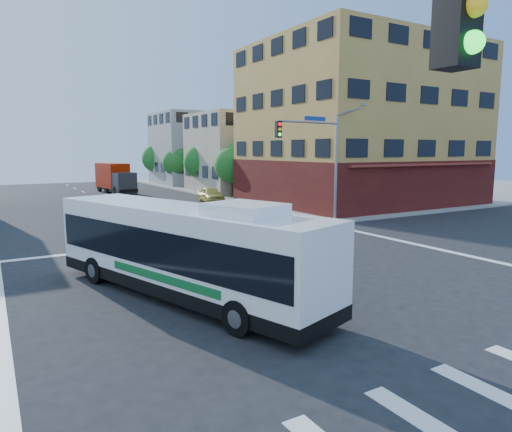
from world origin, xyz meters
TOP-DOWN VIEW (x-y plane):
  - ground at (0.00, 0.00)m, footprint 120.00×120.00m
  - sidewalk_ne at (35.00, 35.00)m, footprint 50.00×50.00m
  - corner_building_ne at (19.99, 18.48)m, footprint 18.10×15.44m
  - building_east_near at (16.98, 33.98)m, footprint 12.06×10.06m
  - building_east_far at (16.98, 47.98)m, footprint 12.06×10.06m
  - signal_mast_ne at (9.08, 10.62)m, footprint 7.91×1.13m
  - signal_mast_sw at (-9.08, -10.64)m, footprint 7.91×1.01m
  - street_tree_a at (11.90, 27.92)m, footprint 3.60×3.60m
  - street_tree_b at (11.90, 35.92)m, footprint 3.80×3.80m
  - street_tree_c at (11.90, 43.92)m, footprint 3.40×3.40m
  - street_tree_d at (11.90, 51.92)m, footprint 4.00×4.00m
  - transit_bus at (-4.13, 0.88)m, footprint 5.86×11.58m
  - box_truck at (3.03, 39.91)m, footprint 3.07×7.65m
  - parked_car at (8.50, 25.94)m, footprint 2.19×4.37m

SIDE VIEW (x-z plane):
  - ground at x=0.00m, z-range 0.00..0.00m
  - sidewalk_ne at x=35.00m, z-range 0.00..0.15m
  - parked_car at x=8.50m, z-range 0.00..1.43m
  - box_truck at x=3.03m, z-range -0.05..3.30m
  - transit_bus at x=-4.13m, z-range -0.04..3.34m
  - street_tree_c at x=11.90m, z-range 0.82..6.11m
  - street_tree_a at x=11.90m, z-range 0.83..6.35m
  - street_tree_b at x=11.90m, z-range 0.85..6.65m
  - street_tree_d at x=11.90m, z-range 0.87..6.90m
  - building_east_near at x=16.98m, z-range 0.01..9.01m
  - signal_mast_ne at x=9.08m, z-range 0.95..9.02m
  - signal_mast_sw at x=-9.08m, z-range 0.95..9.02m
  - building_east_far at x=16.98m, z-range 0.01..10.01m
  - corner_building_ne at x=19.99m, z-range -1.11..12.89m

